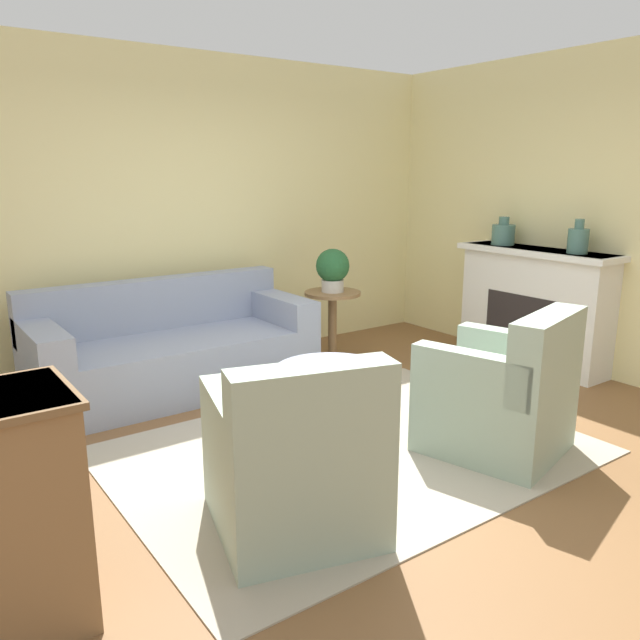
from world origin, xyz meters
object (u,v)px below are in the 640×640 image
couch (173,352)px  vase_mantel_near (503,234)px  armchair_left (296,464)px  vase_mantel_far (578,240)px  side_table (332,315)px  armchair_right (503,398)px  potted_plant_on_side_table (333,268)px  ottoman_table (331,393)px

couch → vase_mantel_near: vase_mantel_near is taller
armchair_left → vase_mantel_near: 3.72m
vase_mantel_far → side_table: bearing=135.2°
side_table → vase_mantel_near: 1.80m
vase_mantel_near → couch: bearing=163.2°
armchair_right → vase_mantel_near: (1.74, 1.45, 0.82)m
armchair_left → side_table: 2.83m
armchair_right → potted_plant_on_side_table: size_ratio=2.49×
side_table → vase_mantel_far: size_ratio=2.37×
couch → armchair_right: 2.66m
couch → armchair_left: bearing=-98.2°
armchair_left → ottoman_table: (0.85, 0.85, -0.06)m
armchair_right → vase_mantel_far: (1.74, 0.67, 0.83)m
armchair_left → vase_mantel_far: vase_mantel_far is taller
ottoman_table → potted_plant_on_side_table: size_ratio=1.93×
armchair_right → vase_mantel_far: bearing=21.0°
armchair_right → side_table: armchair_right is taller
vase_mantel_far → potted_plant_on_side_table: vase_mantel_far is taller
couch → vase_mantel_far: bearing=-29.4°
armchair_right → vase_mantel_near: vase_mantel_near is taller
couch → side_table: bearing=-7.6°
side_table → potted_plant_on_side_table: (0.00, -0.00, 0.44)m
armchair_left → armchair_right: (1.58, 0.00, 0.00)m
armchair_right → ottoman_table: (-0.73, 0.85, -0.06)m
couch → side_table: size_ratio=3.25×
potted_plant_on_side_table → ottoman_table: bearing=-127.1°
potted_plant_on_side_table → vase_mantel_far: bearing=-44.8°
armchair_right → side_table: size_ratio=1.43×
couch → armchair_right: armchair_right is taller
ottoman_table → vase_mantel_far: (2.48, -0.18, 0.90)m
armchair_left → vase_mantel_near: bearing=23.5°
couch → side_table: (1.49, -0.20, 0.14)m
vase_mantel_near → potted_plant_on_side_table: (-1.49, 0.70, -0.29)m
side_table → vase_mantel_near: (1.49, -0.70, 0.73)m
side_table → couch: bearing=172.4°
armchair_right → potted_plant_on_side_table: (0.25, 2.15, 0.54)m
ottoman_table → side_table: 1.64m
armchair_right → vase_mantel_near: bearing=39.7°
side_table → vase_mantel_near: bearing=-25.2°
armchair_left → vase_mantel_near: vase_mantel_near is taller
ottoman_table → potted_plant_on_side_table: bearing=52.9°
vase_mantel_near → armchair_left: bearing=-156.5°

